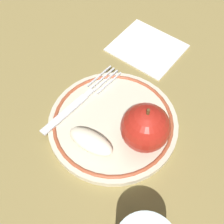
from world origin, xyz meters
name	(u,v)px	position (x,y,z in m)	size (l,w,h in m)	color
ground_plane	(113,125)	(0.00, 0.00, 0.00)	(2.00, 2.00, 0.00)	olive
plate	(112,121)	(0.00, 0.00, 0.01)	(0.21, 0.21, 0.01)	beige
apple_red_whole	(145,128)	(0.06, -0.01, 0.05)	(0.07, 0.07, 0.08)	#AC2117
apple_slice_front	(91,141)	(-0.01, -0.05, 0.03)	(0.07, 0.03, 0.02)	#F9EDCE
fork	(79,101)	(-0.07, 0.01, 0.02)	(0.06, 0.18, 0.00)	silver
napkin_folded	(147,47)	(-0.02, 0.19, 0.00)	(0.13, 0.11, 0.01)	white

